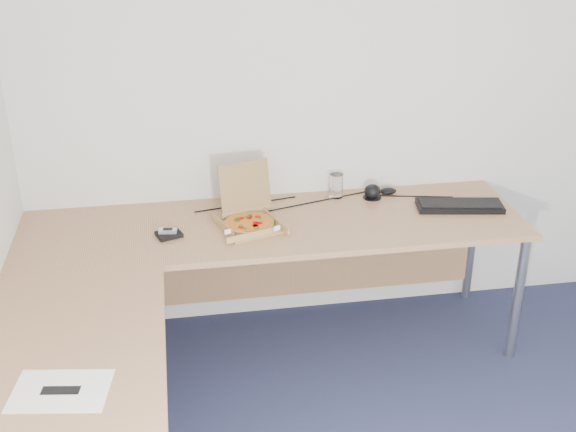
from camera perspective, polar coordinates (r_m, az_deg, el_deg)
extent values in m
cube|color=tan|center=(3.65, -1.09, -0.75)|extent=(2.50, 0.70, 0.03)
cube|color=tan|center=(2.71, -17.00, -12.28)|extent=(0.70, 1.50, 0.03)
cylinder|color=gray|center=(4.39, 14.06, -2.16)|extent=(0.05, 0.05, 0.70)
cube|color=#AC834D|center=(3.60, -3.02, -0.82)|extent=(0.27, 0.27, 0.01)
cube|color=#AC834D|center=(3.68, -3.35, 2.15)|extent=(0.27, 0.05, 0.27)
cylinder|color=#BE8A3C|center=(3.60, -3.02, -0.63)|extent=(0.24, 0.24, 0.02)
cylinder|color=#AC2609|center=(3.59, -3.03, -0.46)|extent=(0.21, 0.21, 0.00)
cylinder|color=silver|center=(3.92, 3.77, 2.36)|extent=(0.07, 0.07, 0.13)
cube|color=black|center=(3.90, 13.18, 0.78)|extent=(0.46, 0.23, 0.03)
ellipsoid|color=black|center=(4.00, 7.78, 1.94)|extent=(0.10, 0.08, 0.03)
cube|color=black|center=(3.55, -9.23, -1.42)|extent=(0.14, 0.13, 0.02)
cube|color=#B2B5BA|center=(3.55, -9.31, -1.13)|extent=(0.09, 0.06, 0.02)
cube|color=white|center=(2.65, -17.24, -12.82)|extent=(0.36, 0.28, 0.00)
ellipsoid|color=black|center=(3.93, 6.58, 1.96)|extent=(0.10, 0.10, 0.08)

